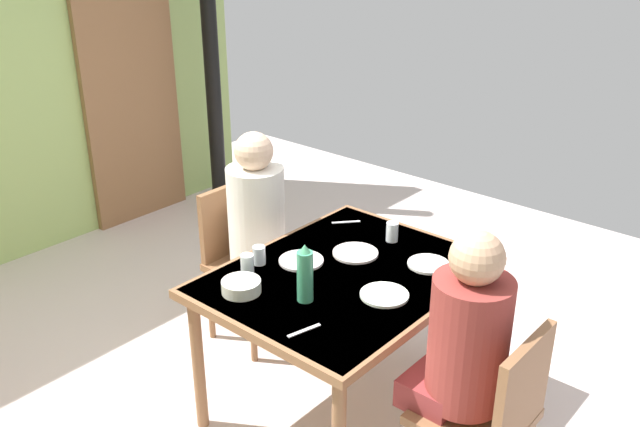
{
  "coord_description": "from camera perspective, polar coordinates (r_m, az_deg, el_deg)",
  "views": [
    {
      "loc": [
        -1.77,
        -1.94,
        2.24
      ],
      "look_at": [
        0.37,
        -0.1,
        0.99
      ],
      "focal_mm": 38.65,
      "sensor_mm": 36.0,
      "label": 1
    }
  ],
  "objects": [
    {
      "name": "door_wooden",
      "position": [
        5.38,
        -15.41,
        9.78
      ],
      "size": [
        0.8,
        0.05,
        2.0
      ],
      "primitive_type": "cube",
      "color": "#8B5F3C",
      "rests_on": "ground_plane"
    },
    {
      "name": "chair_far_diner",
      "position": [
        3.82,
        -6.43,
        -3.33
      ],
      "size": [
        0.4,
        0.4,
        0.87
      ],
      "rotation": [
        0.0,
        0.0,
        3.14
      ],
      "color": "brown",
      "rests_on": "ground_plane"
    },
    {
      "name": "chair_near_diner",
      "position": [
        2.77,
        13.96,
        -15.84
      ],
      "size": [
        0.4,
        0.4,
        0.87
      ],
      "color": "brown",
      "rests_on": "ground_plane"
    },
    {
      "name": "dinner_plate_near_left",
      "position": [
        2.94,
        5.35,
        -6.72
      ],
      "size": [
        0.21,
        0.21,
        0.01
      ],
      "primitive_type": "cylinder",
      "color": "white",
      "rests_on": "dining_table"
    },
    {
      "name": "drinking_glass_spare_center",
      "position": [
        3.18,
        -5.06,
        -3.46
      ],
      "size": [
        0.06,
        0.06,
        0.09
      ],
      "primitive_type": "cylinder",
      "color": "silver",
      "rests_on": "dining_table"
    },
    {
      "name": "dinner_plate_far_side",
      "position": [
        3.27,
        2.95,
        -3.28
      ],
      "size": [
        0.22,
        0.22,
        0.01
      ],
      "primitive_type": "cylinder",
      "color": "white",
      "rests_on": "dining_table"
    },
    {
      "name": "person_near_diner",
      "position": [
        2.65,
        11.93,
        -10.02
      ],
      "size": [
        0.3,
        0.37,
        0.77
      ],
      "color": "maroon",
      "rests_on": "ground_plane"
    },
    {
      "name": "cutlery_fork_near",
      "position": [
        3.6,
        2.17,
        -0.71
      ],
      "size": [
        0.12,
        0.11,
        0.0
      ],
      "primitive_type": "cube",
      "rotation": [
        0.0,
        0.0,
        2.43
      ],
      "color": "silver",
      "rests_on": "dining_table"
    },
    {
      "name": "drinking_glass_by_far_diner",
      "position": [
        3.4,
        5.99,
        -1.52
      ],
      "size": [
        0.06,
        0.06,
        0.1
      ],
      "primitive_type": "cylinder",
      "color": "silver",
      "rests_on": "dining_table"
    },
    {
      "name": "serving_bowl_center",
      "position": [
        2.97,
        -6.54,
        -6.01
      ],
      "size": [
        0.17,
        0.17,
        0.05
      ],
      "primitive_type": "cylinder",
      "color": "silver",
      "rests_on": "dining_table"
    },
    {
      "name": "dining_table",
      "position": [
        3.15,
        2.08,
        -6.13
      ],
      "size": [
        1.23,
        0.96,
        0.74
      ],
      "color": "brown",
      "rests_on": "ground_plane"
    },
    {
      "name": "dinner_plate_near_right",
      "position": [
        3.2,
        -1.57,
        -3.92
      ],
      "size": [
        0.21,
        0.21,
        0.01
      ],
      "primitive_type": "cylinder",
      "color": "white",
      "rests_on": "dining_table"
    },
    {
      "name": "stove_pipe_column",
      "position": [
        5.44,
        -9.05,
        13.55
      ],
      "size": [
        0.12,
        0.12,
        2.57
      ],
      "primitive_type": "cylinder",
      "color": "black",
      "rests_on": "ground_plane"
    },
    {
      "name": "drinking_glass_by_near_diner",
      "position": [
        3.09,
        -6.04,
        -4.23
      ],
      "size": [
        0.06,
        0.06,
        0.1
      ],
      "primitive_type": "cylinder",
      "color": "silver",
      "rests_on": "dining_table"
    },
    {
      "name": "cutlery_knife_near",
      "position": [
        2.71,
        -1.32,
        -9.66
      ],
      "size": [
        0.15,
        0.05,
        0.0
      ],
      "primitive_type": "cube",
      "rotation": [
        0.0,
        0.0,
        2.89
      ],
      "color": "silver",
      "rests_on": "dining_table"
    },
    {
      "name": "ground_plane",
      "position": [
        3.45,
        -5.43,
        -16.64
      ],
      "size": [
        6.49,
        6.49,
        0.0
      ],
      "primitive_type": "plane",
      "color": "beige"
    },
    {
      "name": "person_far_diner",
      "position": [
        3.61,
        -5.15,
        0.02
      ],
      "size": [
        0.3,
        0.37,
        0.77
      ],
      "rotation": [
        0.0,
        0.0,
        3.14
      ],
      "color": "silver",
      "rests_on": "ground_plane"
    },
    {
      "name": "dinner_plate_far_center",
      "position": [
        3.21,
        8.97,
        -4.16
      ],
      "size": [
        0.19,
        0.19,
        0.01
      ],
      "primitive_type": "cylinder",
      "color": "white",
      "rests_on": "dining_table"
    },
    {
      "name": "water_bottle_green_near",
      "position": [
        2.85,
        -1.25,
        -5.07
      ],
      "size": [
        0.07,
        0.07,
        0.26
      ],
      "color": "#3B926B",
      "rests_on": "dining_table"
    }
  ]
}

